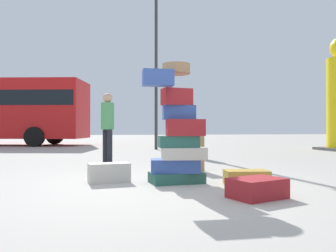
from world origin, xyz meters
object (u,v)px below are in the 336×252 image
(suitcase_brown_white_trunk, at_px, (195,153))
(person_bearded_onlooker, at_px, (189,123))
(suitcase_maroon_left_side, at_px, (257,188))
(suitcase_tan_upright_blue, at_px, (246,178))
(suitcase_cream_behind_tower, at_px, (109,173))
(lamp_post, at_px, (156,36))
(person_tourist_with_camera, at_px, (108,122))
(suitcase_tower, at_px, (177,135))

(suitcase_brown_white_trunk, relative_size, person_bearded_onlooker, 0.41)
(suitcase_maroon_left_side, xyz_separation_m, suitcase_brown_white_trunk, (0.00, 2.58, 0.22))
(suitcase_tan_upright_blue, bearing_deg, person_bearded_onlooker, 92.86)
(suitcase_cream_behind_tower, bearing_deg, lamp_post, 67.81)
(suitcase_maroon_left_side, xyz_separation_m, lamp_post, (0.36, 9.28, 4.37))
(suitcase_maroon_left_side, relative_size, suitcase_cream_behind_tower, 1.00)
(suitcase_maroon_left_side, distance_m, person_tourist_with_camera, 4.52)
(person_bearded_onlooker, distance_m, person_tourist_with_camera, 2.89)
(suitcase_maroon_left_side, relative_size, person_bearded_onlooker, 0.37)
(suitcase_tower, relative_size, person_tourist_with_camera, 1.10)
(person_bearded_onlooker, bearing_deg, suitcase_tower, 6.88)
(suitcase_brown_white_trunk, xyz_separation_m, person_tourist_with_camera, (-1.63, 1.54, 0.63))
(suitcase_tower, xyz_separation_m, person_tourist_with_camera, (-0.96, 2.91, 0.25))
(suitcase_maroon_left_side, height_order, person_tourist_with_camera, person_tourist_with_camera)
(suitcase_maroon_left_side, relative_size, suitcase_brown_white_trunk, 0.90)
(suitcase_cream_behind_tower, bearing_deg, person_tourist_with_camera, 81.74)
(suitcase_maroon_left_side, height_order, suitcase_brown_white_trunk, suitcase_brown_white_trunk)
(suitcase_maroon_left_side, distance_m, suitcase_tan_upright_blue, 0.90)
(suitcase_cream_behind_tower, xyz_separation_m, person_bearded_onlooker, (2.41, 4.24, 0.84))
(suitcase_tan_upright_blue, relative_size, suitcase_cream_behind_tower, 1.01)
(person_tourist_with_camera, bearing_deg, suitcase_tan_upright_blue, 4.52)
(person_bearded_onlooker, bearing_deg, suitcase_maroon_left_side, 16.80)
(suitcase_tan_upright_blue, distance_m, lamp_post, 9.49)
(suitcase_tan_upright_blue, distance_m, person_bearded_onlooker, 5.00)
(suitcase_maroon_left_side, xyz_separation_m, suitcase_cream_behind_tower, (-1.67, 1.53, 0.03))
(person_bearded_onlooker, bearing_deg, suitcase_cream_behind_tower, -5.48)
(suitcase_cream_behind_tower, height_order, person_bearded_onlooker, person_bearded_onlooker)
(suitcase_tan_upright_blue, relative_size, person_bearded_onlooker, 0.38)
(person_bearded_onlooker, xyz_separation_m, lamp_post, (-0.38, 3.51, 3.51))
(lamp_post, bearing_deg, suitcase_brown_white_trunk, -93.09)
(person_tourist_with_camera, bearing_deg, suitcase_tower, -7.46)
(suitcase_maroon_left_side, height_order, suitcase_cream_behind_tower, suitcase_cream_behind_tower)
(person_bearded_onlooker, height_order, lamp_post, lamp_post)
(suitcase_tan_upright_blue, bearing_deg, suitcase_brown_white_trunk, 107.23)
(person_tourist_with_camera, relative_size, lamp_post, 0.23)
(suitcase_maroon_left_side, distance_m, suitcase_cream_behind_tower, 2.26)
(suitcase_tower, distance_m, suitcase_maroon_left_side, 1.51)
(suitcase_maroon_left_side, bearing_deg, suitcase_cream_behind_tower, 119.12)
(suitcase_tan_upright_blue, distance_m, person_tourist_with_camera, 3.87)
(suitcase_maroon_left_side, xyz_separation_m, suitcase_tan_upright_blue, (0.27, 0.86, -0.01))
(person_tourist_with_camera, bearing_deg, suitcase_brown_white_trunk, 20.90)
(suitcase_tower, relative_size, person_bearded_onlooker, 1.09)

